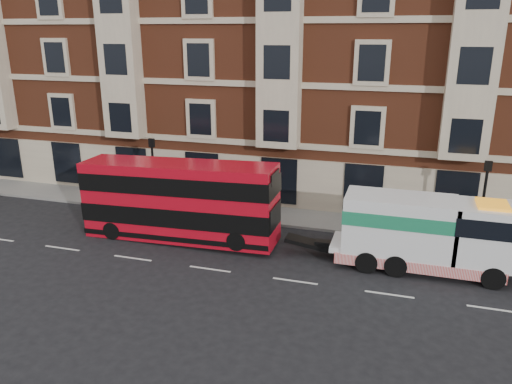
% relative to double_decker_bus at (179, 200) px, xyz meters
% --- Properties ---
extents(ground, '(120.00, 120.00, 0.00)m').
position_rel_double_decker_bus_xyz_m(ground, '(2.76, -2.82, -2.18)').
color(ground, black).
rests_on(ground, ground).
extents(sidewalk, '(90.00, 3.00, 0.15)m').
position_rel_double_decker_bus_xyz_m(sidewalk, '(2.76, 4.68, -2.11)').
color(sidewalk, slate).
rests_on(sidewalk, ground).
extents(victorian_terrace, '(45.00, 12.00, 20.40)m').
position_rel_double_decker_bus_xyz_m(victorian_terrace, '(3.26, 12.18, 7.88)').
color(victorian_terrace, brown).
rests_on(victorian_terrace, ground).
extents(lamp_post_west, '(0.35, 0.15, 4.35)m').
position_rel_double_decker_bus_xyz_m(lamp_post_west, '(-3.24, 3.38, 0.49)').
color(lamp_post_west, black).
rests_on(lamp_post_west, sidewalk).
extents(lamp_post_east, '(0.35, 0.15, 4.35)m').
position_rel_double_decker_bus_xyz_m(lamp_post_east, '(14.76, 3.38, 0.49)').
color(lamp_post_east, black).
rests_on(lamp_post_east, sidewalk).
extents(double_decker_bus, '(10.19, 2.34, 4.12)m').
position_rel_double_decker_bus_xyz_m(double_decker_bus, '(0.00, 0.00, 0.00)').
color(double_decker_bus, red).
rests_on(double_decker_bus, ground).
extents(tow_truck, '(8.15, 2.41, 3.40)m').
position_rel_double_decker_bus_xyz_m(tow_truck, '(12.05, 0.00, -0.38)').
color(tow_truck, white).
rests_on(tow_truck, ground).
extents(pedestrian, '(0.72, 0.54, 1.78)m').
position_rel_double_decker_bus_xyz_m(pedestrian, '(-5.55, 4.27, -1.14)').
color(pedestrian, black).
rests_on(pedestrian, sidewalk).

